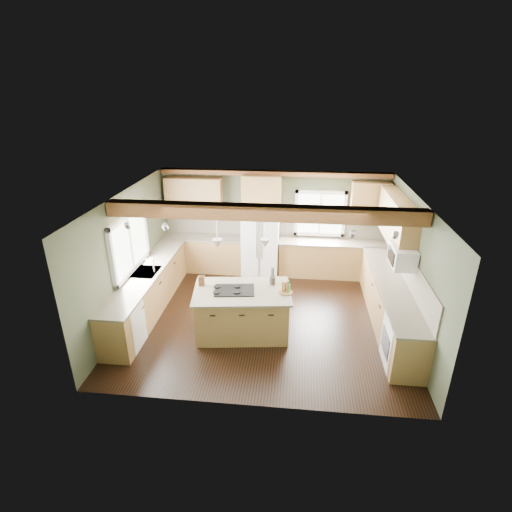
# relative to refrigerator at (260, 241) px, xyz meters

# --- Properties ---
(floor) EXTENTS (5.60, 5.60, 0.00)m
(floor) POSITION_rel_refrigerator_xyz_m (0.30, -2.12, -0.90)
(floor) COLOR black
(floor) RESTS_ON ground
(ceiling) EXTENTS (5.60, 5.60, 0.00)m
(ceiling) POSITION_rel_refrigerator_xyz_m (0.30, -2.12, 1.70)
(ceiling) COLOR silver
(ceiling) RESTS_ON wall_back
(wall_back) EXTENTS (5.60, 0.00, 5.60)m
(wall_back) POSITION_rel_refrigerator_xyz_m (0.30, 0.38, 0.40)
(wall_back) COLOR #404631
(wall_back) RESTS_ON ground
(wall_left) EXTENTS (0.00, 5.00, 5.00)m
(wall_left) POSITION_rel_refrigerator_xyz_m (-2.50, -2.12, 0.40)
(wall_left) COLOR #404631
(wall_left) RESTS_ON ground
(wall_right) EXTENTS (0.00, 5.00, 5.00)m
(wall_right) POSITION_rel_refrigerator_xyz_m (3.10, -2.12, 0.40)
(wall_right) COLOR #404631
(wall_right) RESTS_ON ground
(ceiling_beam) EXTENTS (5.55, 0.26, 0.26)m
(ceiling_beam) POSITION_rel_refrigerator_xyz_m (0.30, -2.67, 1.57)
(ceiling_beam) COLOR #572F18
(ceiling_beam) RESTS_ON ceiling
(soffit_trim) EXTENTS (5.55, 0.20, 0.10)m
(soffit_trim) POSITION_rel_refrigerator_xyz_m (0.30, 0.28, 1.64)
(soffit_trim) COLOR #572F18
(soffit_trim) RESTS_ON ceiling
(backsplash_back) EXTENTS (5.58, 0.03, 0.58)m
(backsplash_back) POSITION_rel_refrigerator_xyz_m (0.30, 0.36, 0.31)
(backsplash_back) COLOR brown
(backsplash_back) RESTS_ON wall_back
(backsplash_right) EXTENTS (0.03, 3.70, 0.58)m
(backsplash_right) POSITION_rel_refrigerator_xyz_m (3.08, -2.07, 0.31)
(backsplash_right) COLOR brown
(backsplash_right) RESTS_ON wall_right
(base_cab_back_left) EXTENTS (2.02, 0.60, 0.88)m
(base_cab_back_left) POSITION_rel_refrigerator_xyz_m (-1.49, 0.08, -0.46)
(base_cab_back_left) COLOR brown
(base_cab_back_left) RESTS_ON floor
(counter_back_left) EXTENTS (2.06, 0.64, 0.04)m
(counter_back_left) POSITION_rel_refrigerator_xyz_m (-1.49, 0.08, 0.00)
(counter_back_left) COLOR #4B4337
(counter_back_left) RESTS_ON base_cab_back_left
(base_cab_back_right) EXTENTS (2.62, 0.60, 0.88)m
(base_cab_back_right) POSITION_rel_refrigerator_xyz_m (1.79, 0.08, -0.46)
(base_cab_back_right) COLOR brown
(base_cab_back_right) RESTS_ON floor
(counter_back_right) EXTENTS (2.66, 0.64, 0.04)m
(counter_back_right) POSITION_rel_refrigerator_xyz_m (1.79, 0.08, 0.00)
(counter_back_right) COLOR #4B4337
(counter_back_right) RESTS_ON base_cab_back_right
(base_cab_left) EXTENTS (0.60, 3.70, 0.88)m
(base_cab_left) POSITION_rel_refrigerator_xyz_m (-2.20, -2.07, -0.46)
(base_cab_left) COLOR brown
(base_cab_left) RESTS_ON floor
(counter_left) EXTENTS (0.64, 3.74, 0.04)m
(counter_left) POSITION_rel_refrigerator_xyz_m (-2.20, -2.07, 0.00)
(counter_left) COLOR #4B4337
(counter_left) RESTS_ON base_cab_left
(base_cab_right) EXTENTS (0.60, 3.70, 0.88)m
(base_cab_right) POSITION_rel_refrigerator_xyz_m (2.80, -2.07, -0.46)
(base_cab_right) COLOR brown
(base_cab_right) RESTS_ON floor
(counter_right) EXTENTS (0.64, 3.74, 0.04)m
(counter_right) POSITION_rel_refrigerator_xyz_m (2.80, -2.07, 0.00)
(counter_right) COLOR #4B4337
(counter_right) RESTS_ON base_cab_right
(upper_cab_back_left) EXTENTS (1.40, 0.35, 0.90)m
(upper_cab_back_left) POSITION_rel_refrigerator_xyz_m (-1.69, 0.21, 1.05)
(upper_cab_back_left) COLOR brown
(upper_cab_back_left) RESTS_ON wall_back
(upper_cab_over_fridge) EXTENTS (0.96, 0.35, 0.70)m
(upper_cab_over_fridge) POSITION_rel_refrigerator_xyz_m (-0.00, 0.21, 1.25)
(upper_cab_over_fridge) COLOR brown
(upper_cab_over_fridge) RESTS_ON wall_back
(upper_cab_right) EXTENTS (0.35, 2.20, 0.90)m
(upper_cab_right) POSITION_rel_refrigerator_xyz_m (2.92, -1.22, 1.05)
(upper_cab_right) COLOR brown
(upper_cab_right) RESTS_ON wall_right
(upper_cab_back_corner) EXTENTS (0.90, 0.35, 0.90)m
(upper_cab_back_corner) POSITION_rel_refrigerator_xyz_m (2.60, 0.21, 1.05)
(upper_cab_back_corner) COLOR brown
(upper_cab_back_corner) RESTS_ON wall_back
(window_left) EXTENTS (0.04, 1.60, 1.05)m
(window_left) POSITION_rel_refrigerator_xyz_m (-2.48, -2.07, 0.65)
(window_left) COLOR white
(window_left) RESTS_ON wall_left
(window_back) EXTENTS (1.10, 0.04, 1.00)m
(window_back) POSITION_rel_refrigerator_xyz_m (1.45, 0.36, 0.65)
(window_back) COLOR white
(window_back) RESTS_ON wall_back
(sink) EXTENTS (0.50, 0.65, 0.03)m
(sink) POSITION_rel_refrigerator_xyz_m (-2.20, -2.07, 0.01)
(sink) COLOR #262628
(sink) RESTS_ON counter_left
(faucet) EXTENTS (0.02, 0.02, 0.28)m
(faucet) POSITION_rel_refrigerator_xyz_m (-2.02, -2.07, 0.15)
(faucet) COLOR #B2B2B7
(faucet) RESTS_ON sink
(dishwasher) EXTENTS (0.60, 0.60, 0.84)m
(dishwasher) POSITION_rel_refrigerator_xyz_m (-2.19, -3.37, -0.47)
(dishwasher) COLOR white
(dishwasher) RESTS_ON floor
(oven) EXTENTS (0.60, 0.72, 0.84)m
(oven) POSITION_rel_refrigerator_xyz_m (2.79, -3.37, -0.47)
(oven) COLOR white
(oven) RESTS_ON floor
(microwave) EXTENTS (0.40, 0.70, 0.38)m
(microwave) POSITION_rel_refrigerator_xyz_m (2.88, -2.17, 0.65)
(microwave) COLOR white
(microwave) RESTS_ON wall_right
(pendant_left) EXTENTS (0.18, 0.18, 0.16)m
(pendant_left) POSITION_rel_refrigerator_xyz_m (-0.52, -2.73, 0.98)
(pendant_left) COLOR #B2B2B7
(pendant_left) RESTS_ON ceiling
(pendant_right) EXTENTS (0.18, 0.18, 0.16)m
(pendant_right) POSITION_rel_refrigerator_xyz_m (0.33, -2.62, 0.98)
(pendant_right) COLOR #B2B2B7
(pendant_right) RESTS_ON ceiling
(refrigerator) EXTENTS (0.90, 0.74, 1.80)m
(refrigerator) POSITION_rel_refrigerator_xyz_m (0.00, 0.00, 0.00)
(refrigerator) COLOR white
(refrigerator) RESTS_ON floor
(island) EXTENTS (1.83, 1.25, 0.88)m
(island) POSITION_rel_refrigerator_xyz_m (-0.09, -2.67, -0.46)
(island) COLOR brown
(island) RESTS_ON floor
(island_top) EXTENTS (1.96, 1.38, 0.04)m
(island_top) POSITION_rel_refrigerator_xyz_m (-0.09, -2.67, 0.00)
(island_top) COLOR #4B4337
(island_top) RESTS_ON island
(cooktop) EXTENTS (0.80, 0.58, 0.02)m
(cooktop) POSITION_rel_refrigerator_xyz_m (-0.23, -2.69, 0.03)
(cooktop) COLOR black
(cooktop) RESTS_ON island_top
(knife_block) EXTENTS (0.13, 0.10, 0.20)m
(knife_block) POSITION_rel_refrigerator_xyz_m (-0.90, -2.54, 0.12)
(knife_block) COLOR brown
(knife_block) RESTS_ON island_top
(utensil_crock) EXTENTS (0.13, 0.13, 0.16)m
(utensil_crock) POSITION_rel_refrigerator_xyz_m (0.46, -2.35, 0.10)
(utensil_crock) COLOR #362F2B
(utensil_crock) RESTS_ON island_top
(bottle_tray) EXTENTS (0.32, 0.32, 0.24)m
(bottle_tray) POSITION_rel_refrigerator_xyz_m (0.73, -2.67, 0.14)
(bottle_tray) COLOR brown
(bottle_tray) RESTS_ON island_top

